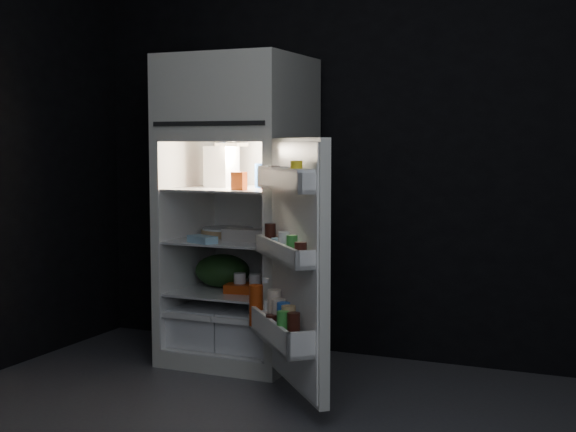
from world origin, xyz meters
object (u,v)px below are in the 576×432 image
at_px(egg_carton, 247,235).
at_px(yogurt_tray, 249,288).
at_px(milk_jug, 222,167).
at_px(refrigerator, 240,199).
at_px(fridge_door, 292,267).

distance_m(egg_carton, yogurt_tray, 0.31).
bearing_deg(milk_jug, egg_carton, -20.17).
relative_size(milk_jug, yogurt_tray, 0.90).
relative_size(refrigerator, fridge_door, 1.46).
distance_m(milk_jug, yogurt_tray, 0.73).
bearing_deg(egg_carton, yogurt_tray, 75.85).
bearing_deg(egg_carton, fridge_door, -50.71).
bearing_deg(milk_jug, yogurt_tray, -16.62).
height_order(refrigerator, yogurt_tray, refrigerator).
bearing_deg(yogurt_tray, egg_carton, -108.78).
relative_size(fridge_door, egg_carton, 4.41).
xyz_separation_m(fridge_door, milk_jug, (-0.73, 0.64, 0.46)).
bearing_deg(fridge_door, milk_jug, 138.87).
distance_m(refrigerator, milk_jug, 0.22).
height_order(fridge_door, milk_jug, fridge_door).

